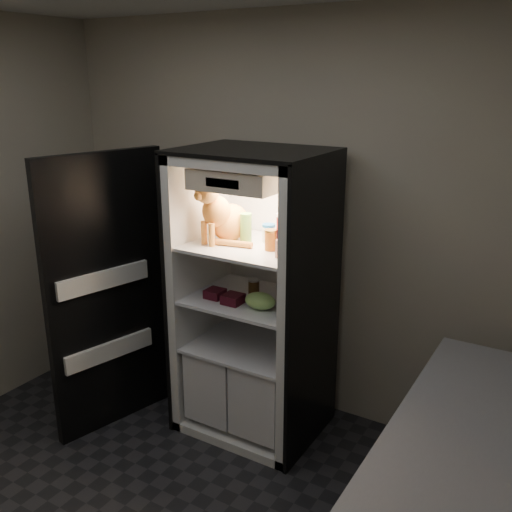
% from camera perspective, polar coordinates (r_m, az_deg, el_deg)
% --- Properties ---
extents(room_shell, '(3.60, 3.60, 3.60)m').
position_cam_1_polar(room_shell, '(2.45, -16.96, 0.97)').
color(room_shell, white).
rests_on(room_shell, floor).
extents(refrigerator, '(0.90, 0.72, 1.88)m').
position_cam_1_polar(refrigerator, '(3.74, -0.01, -5.96)').
color(refrigerator, white).
rests_on(refrigerator, floor).
extents(fridge_door, '(0.27, 0.86, 1.85)m').
position_cam_1_polar(fridge_door, '(3.85, -14.50, -3.89)').
color(fridge_door, black).
rests_on(fridge_door, floor).
extents(tabby_cat, '(0.37, 0.44, 0.45)m').
position_cam_1_polar(tabby_cat, '(3.56, -3.33, 4.07)').
color(tabby_cat, orange).
rests_on(tabby_cat, refrigerator).
extents(parmesan_shaker, '(0.07, 0.07, 0.19)m').
position_cam_1_polar(parmesan_shaker, '(3.53, -1.02, 2.78)').
color(parmesan_shaker, '#25893A').
rests_on(parmesan_shaker, refrigerator).
extents(mayo_tub, '(0.08, 0.08, 0.12)m').
position_cam_1_polar(mayo_tub, '(3.57, 1.28, 2.32)').
color(mayo_tub, white).
rests_on(mayo_tub, refrigerator).
extents(salsa_jar, '(0.07, 0.07, 0.13)m').
position_cam_1_polar(salsa_jar, '(3.40, 1.46, 1.61)').
color(salsa_jar, maroon).
rests_on(salsa_jar, refrigerator).
extents(pepper_jar, '(0.13, 0.13, 0.22)m').
position_cam_1_polar(pepper_jar, '(3.41, 3.11, 2.47)').
color(pepper_jar, '#A31515').
rests_on(pepper_jar, refrigerator).
extents(cream_carton, '(0.06, 0.06, 0.11)m').
position_cam_1_polar(cream_carton, '(3.26, 2.67, 0.75)').
color(cream_carton, silver).
rests_on(cream_carton, refrigerator).
extents(soda_can_a, '(0.06, 0.06, 0.11)m').
position_cam_1_polar(soda_can_a, '(3.62, 3.27, -3.36)').
color(soda_can_a, black).
rests_on(soda_can_a, refrigerator).
extents(soda_can_b, '(0.07, 0.07, 0.12)m').
position_cam_1_polar(soda_can_b, '(3.55, 3.15, -3.70)').
color(soda_can_b, black).
rests_on(soda_can_b, refrigerator).
extents(soda_can_c, '(0.07, 0.07, 0.12)m').
position_cam_1_polar(soda_can_c, '(3.48, 3.03, -4.10)').
color(soda_can_c, black).
rests_on(soda_can_c, refrigerator).
extents(condiment_jar, '(0.07, 0.07, 0.10)m').
position_cam_1_polar(condiment_jar, '(3.68, -0.22, -3.07)').
color(condiment_jar, brown).
rests_on(condiment_jar, refrigerator).
extents(grape_bag, '(0.20, 0.14, 0.10)m').
position_cam_1_polar(grape_bag, '(3.45, 0.42, -4.50)').
color(grape_bag, '#7BAC50').
rests_on(grape_bag, refrigerator).
extents(berry_box_left, '(0.11, 0.11, 0.06)m').
position_cam_1_polar(berry_box_left, '(3.63, -4.12, -3.77)').
color(berry_box_left, '#540E1F').
rests_on(berry_box_left, refrigerator).
extents(berry_box_right, '(0.12, 0.12, 0.06)m').
position_cam_1_polar(berry_box_right, '(3.54, -2.33, -4.32)').
color(berry_box_right, '#540E1F').
rests_on(berry_box_right, refrigerator).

